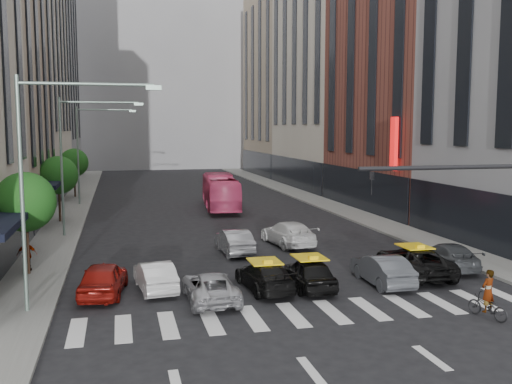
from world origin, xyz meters
TOP-DOWN VIEW (x-y plane):
  - ground at (0.00, 0.00)m, footprint 160.00×160.00m
  - sidewalk_left at (-11.50, 30.00)m, footprint 3.00×96.00m
  - sidewalk_right at (11.50, 30.00)m, footprint 3.00×96.00m
  - building_left_c at (-17.00, 46.00)m, footprint 8.00×20.00m
  - building_left_d at (-17.00, 65.00)m, footprint 8.00×18.00m
  - building_right_b at (17.00, 27.00)m, footprint 8.00×18.00m
  - building_right_c at (17.00, 46.00)m, footprint 8.00×20.00m
  - building_right_d at (17.00, 65.00)m, footprint 8.00×18.00m
  - building_far at (0.00, 85.00)m, footprint 30.00×10.00m
  - tree_near at (-11.80, 10.00)m, footprint 2.88×2.88m
  - tree_mid at (-11.80, 26.00)m, footprint 2.88×2.88m
  - tree_far at (-11.80, 42.00)m, footprint 2.88×2.88m
  - streetlamp_near at (-10.04, 4.00)m, footprint 5.38×0.25m
  - streetlamp_mid at (-10.04, 20.00)m, footprint 5.38×0.25m
  - streetlamp_far at (-10.04, 36.00)m, footprint 5.38×0.25m
  - liberty_sign at (12.60, 20.00)m, footprint 0.30×0.70m
  - car_red at (-8.18, 5.93)m, footprint 2.31×4.52m
  - car_white_front at (-5.96, 6.17)m, footprint 1.85×4.12m
  - car_silver at (-3.82, 4.01)m, footprint 2.09×4.39m
  - taxi_left at (-1.21, 5.08)m, footprint 2.13×4.52m
  - taxi_center at (0.80, 4.83)m, footprint 1.80×4.17m
  - car_grey_mid at (4.30, 4.72)m, footprint 1.54×4.27m
  - taxi_right at (6.48, 5.71)m, footprint 2.68×5.30m
  - car_grey_curb at (8.92, 6.64)m, footprint 2.35×4.71m
  - car_row2_left at (-1.05, 12.70)m, footprint 1.64×4.34m
  - car_row2_right at (2.63, 14.19)m, footprint 2.67×5.28m
  - bus at (1.37, 30.81)m, footprint 3.53×11.13m
  - motorcycle at (6.03, -0.63)m, footprint 1.10×1.85m
  - rider at (6.03, -0.63)m, footprint 0.69×0.55m
  - pedestrian_far at (-11.90, 10.51)m, footprint 0.99×0.47m

SIDE VIEW (x-z plane):
  - ground at x=0.00m, z-range 0.00..0.00m
  - sidewalk_left at x=-11.50m, z-range 0.00..0.15m
  - sidewalk_right at x=11.50m, z-range 0.00..0.15m
  - motorcycle at x=6.03m, z-range 0.00..0.92m
  - car_silver at x=-3.82m, z-range 0.00..1.21m
  - taxi_left at x=-1.21m, z-range 0.00..1.27m
  - car_grey_curb at x=8.92m, z-range 0.00..1.31m
  - car_white_front at x=-5.96m, z-range 0.00..1.31m
  - car_grey_mid at x=4.30m, z-range 0.00..1.40m
  - taxi_center at x=0.80m, z-range 0.00..1.40m
  - car_row2_left at x=-1.05m, z-range 0.00..1.41m
  - taxi_right at x=6.48m, z-range 0.00..1.44m
  - car_row2_right at x=2.63m, z-range 0.00..1.47m
  - car_red at x=-8.18m, z-range 0.00..1.48m
  - pedestrian_far at x=-11.90m, z-range 0.15..1.80m
  - bus at x=1.37m, z-range 0.00..3.05m
  - rider at x=6.03m, z-range 0.92..2.56m
  - tree_near at x=-11.80m, z-range 1.18..6.13m
  - tree_mid at x=-11.80m, z-range 1.18..6.13m
  - tree_far at x=-11.80m, z-range 1.18..6.13m
  - streetlamp_near at x=-10.04m, z-range 1.40..10.40m
  - streetlamp_mid at x=-10.04m, z-range 1.40..10.40m
  - streetlamp_far at x=-10.04m, z-range 1.40..10.40m
  - liberty_sign at x=12.60m, z-range 4.00..8.00m
  - building_right_b at x=17.00m, z-range 0.00..26.00m
  - building_right_d at x=17.00m, z-range 0.00..28.00m
  - building_left_d at x=-17.00m, z-range 0.00..30.00m
  - building_left_c at x=-17.00m, z-range 0.00..36.00m
  - building_far at x=0.00m, z-range 0.00..36.00m
  - building_right_c at x=17.00m, z-range 0.00..40.00m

